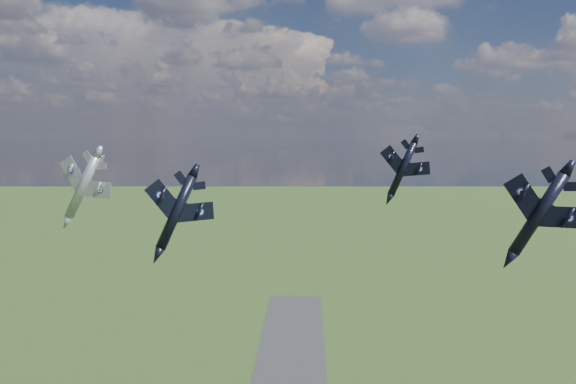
# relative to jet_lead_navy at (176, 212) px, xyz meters

# --- Properties ---
(jet_lead_navy) EXTENTS (13.31, 15.46, 6.38)m
(jet_lead_navy) POSITION_rel_jet_lead_navy_xyz_m (0.00, 0.00, 0.00)
(jet_lead_navy) COLOR black
(jet_right_navy) EXTENTS (12.39, 14.69, 6.57)m
(jet_right_navy) POSITION_rel_jet_lead_navy_xyz_m (38.73, -10.41, 1.39)
(jet_right_navy) COLOR black
(jet_high_navy) EXTENTS (11.50, 14.23, 6.02)m
(jet_high_navy) POSITION_rel_jet_lead_navy_xyz_m (31.52, 27.01, 3.70)
(jet_high_navy) COLOR black
(jet_left_silver) EXTENTS (13.95, 16.72, 7.73)m
(jet_left_silver) POSITION_rel_jet_lead_navy_xyz_m (-17.57, 15.23, 1.59)
(jet_left_silver) COLOR #9C9EA6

